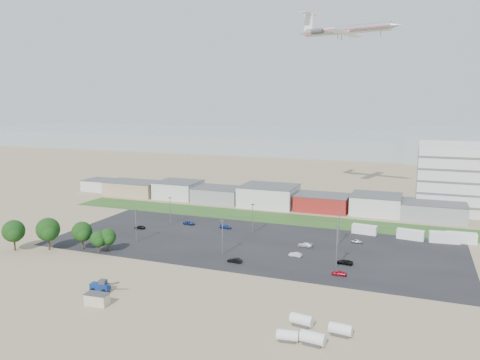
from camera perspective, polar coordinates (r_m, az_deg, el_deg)
The scene contains 37 objects.
ground at distance 125.27m, azimuth -3.69°, elevation -9.96°, with size 700.00×700.00×0.00m, color #897557.
parking_lot at distance 141.12m, azimuth 1.58°, elevation -7.68°, with size 120.00×50.00×0.01m, color black.
grass_strip at distance 171.91m, azimuth 3.55°, elevation -4.54°, with size 160.00×16.00×0.02m, color #254D1C.
hills_backdrop at distance 424.02m, azimuth 19.58°, elevation 3.93°, with size 700.00×200.00×9.00m, color gray, non-canonical shape.
building_row at distance 193.96m, azimuth 0.44°, elevation -1.70°, with size 170.00×20.00×8.00m, color silver, non-canonical shape.
portable_shed at distance 104.44m, azimuth -17.03°, elevation -13.73°, with size 4.94×2.56×2.49m, color beige, non-canonical shape.
telehandler at distance 110.78m, azimuth -16.69°, elevation -12.22°, with size 6.94×2.31×2.89m, color navy, non-canonical shape.
storage_tank_nw at distance 92.44m, azimuth 7.52°, elevation -16.53°, with size 4.21×2.10×2.53m, color silver, non-canonical shape.
storage_tank_ne at distance 90.32m, azimuth 12.16°, elevation -17.34°, with size 4.11×2.06×2.47m, color silver, non-canonical shape.
storage_tank_sw at distance 87.06m, azimuth 5.81°, elevation -18.32°, with size 3.81×1.90×2.28m, color silver, non-canonical shape.
storage_tank_se at distance 86.50m, azimuth 8.86°, elevation -18.47°, with size 4.30×2.15×2.58m, color silver, non-canonical shape.
box_trailer_a at distance 155.33m, azimuth 14.93°, elevation -5.84°, with size 7.71×2.41×2.89m, color silver, non-canonical shape.
box_trailer_b at distance 153.57m, azimuth 20.06°, elevation -6.26°, with size 7.95×2.48×2.98m, color silver, non-canonical shape.
box_trailer_c at distance 153.78m, azimuth 23.65°, elevation -6.42°, with size 8.64×2.70×3.24m, color silver, non-canonical shape.
box_trailer_d at distance 155.65m, azimuth 25.39°, elevation -6.38°, with size 8.38×2.62×3.14m, color silver, non-canonical shape.
tree_far_left at distance 147.50m, azimuth -25.86°, elevation -5.88°, with size 6.65×6.65×9.98m, color black, non-canonical shape.
tree_left at distance 143.97m, azimuth -22.34°, elevation -5.87°, with size 7.06×7.06×10.59m, color black, non-canonical shape.
tree_mid at distance 141.58m, azimuth -18.69°, elevation -6.22°, with size 6.07×6.07×9.11m, color black, non-canonical shape.
tree_right at distance 137.30m, azimuth -16.89°, elevation -7.07°, with size 4.68×4.68×7.02m, color black, non-canonical shape.
tree_near at distance 137.51m, azimuth -15.83°, elevation -6.88°, with size 5.01×5.01×7.51m, color black, non-canonical shape.
lightpole_front_l at distance 144.16m, azimuth -12.57°, elevation -5.48°, with size 1.17×0.49×9.97m, color slate, non-canonical shape.
lightpole_front_m at distance 129.28m, azimuth -2.15°, elevation -7.03°, with size 1.16×0.48×9.83m, color slate, non-canonical shape.
lightpole_front_r at distance 122.00m, azimuth 11.72°, elevation -8.00°, with size 1.28×0.53×10.85m, color slate, non-canonical shape.
lightpole_back_l at distance 162.31m, azimuth -8.50°, elevation -3.76°, with size 1.12×0.47×9.50m, color slate, non-canonical shape.
lightpole_back_m at distance 150.44m, azimuth 1.55°, elevation -4.72°, with size 1.12×0.47×9.49m, color slate, non-canonical shape.
lightpole_back_r at distance 141.74m, azimuth 11.99°, elevation -5.78°, with size 1.14×0.47×9.66m, color slate, non-canonical shape.
airliner at distance 199.58m, azimuth 12.90°, elevation 17.43°, with size 42.96×29.29×12.69m, color silver, non-canonical shape.
parked_car_0 at distance 126.31m, azimuth 12.64°, elevation -9.73°, with size 1.96×4.26×1.18m, color black.
parked_car_1 at distance 130.00m, azimuth 6.76°, elevation -9.00°, with size 1.25×3.58×1.18m, color silver.
parked_car_2 at distance 118.29m, azimuth 11.97°, elevation -11.03°, with size 1.47×3.64×1.24m, color maroon.
parked_car_5 at distance 159.50m, azimuth -12.12°, elevation -5.64°, with size 1.45×3.60×1.23m, color black.
parked_car_6 at distance 156.58m, azimuth -1.77°, elevation -5.72°, with size 1.65×4.06×1.18m, color navy.
parked_car_8 at distance 145.13m, azimuth 14.12°, elevation -7.25°, with size 1.38×3.42×1.17m, color #A5A5AA.
parked_car_9 at distance 162.25m, azimuth -6.22°, elevation -5.23°, with size 1.88×4.09×1.14m, color navy.
parked_car_10 at distance 145.47m, azimuth -16.63°, elevation -7.33°, with size 1.60×3.93×1.14m, color #595B5E.
parked_car_12 at distance 138.67m, azimuth 7.93°, elevation -7.82°, with size 1.71×4.21×1.22m, color silver.
parked_car_13 at distance 124.51m, azimuth -0.65°, elevation -9.75°, with size 1.35×3.88×1.28m, color black.
Camera 1 is at (49.44, -107.28, 41.72)m, focal length 35.00 mm.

